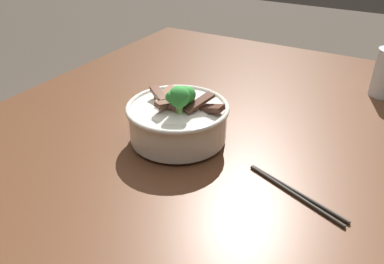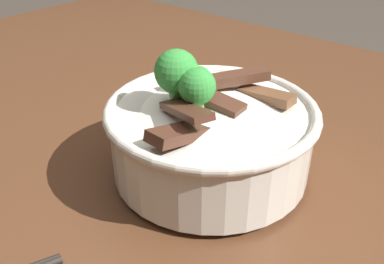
# 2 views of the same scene
# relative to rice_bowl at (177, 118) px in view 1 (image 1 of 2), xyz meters

# --- Properties ---
(dining_table) EXTENTS (1.59, 1.06, 0.76)m
(dining_table) POSITION_rel_rice_bowl_xyz_m (0.00, 0.01, -0.15)
(dining_table) COLOR #56331E
(dining_table) RESTS_ON ground
(rice_bowl) EXTENTS (0.23, 0.23, 0.15)m
(rice_bowl) POSITION_rel_rice_bowl_xyz_m (0.00, 0.00, 0.00)
(rice_bowl) COLOR silver
(rice_bowl) RESTS_ON dining_table
(chopsticks_pair) EXTENTS (0.09, 0.21, 0.01)m
(chopsticks_pair) POSITION_rel_rice_bowl_xyz_m (-0.06, -0.30, -0.06)
(chopsticks_pair) COLOR #28231E
(chopsticks_pair) RESTS_ON dining_table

